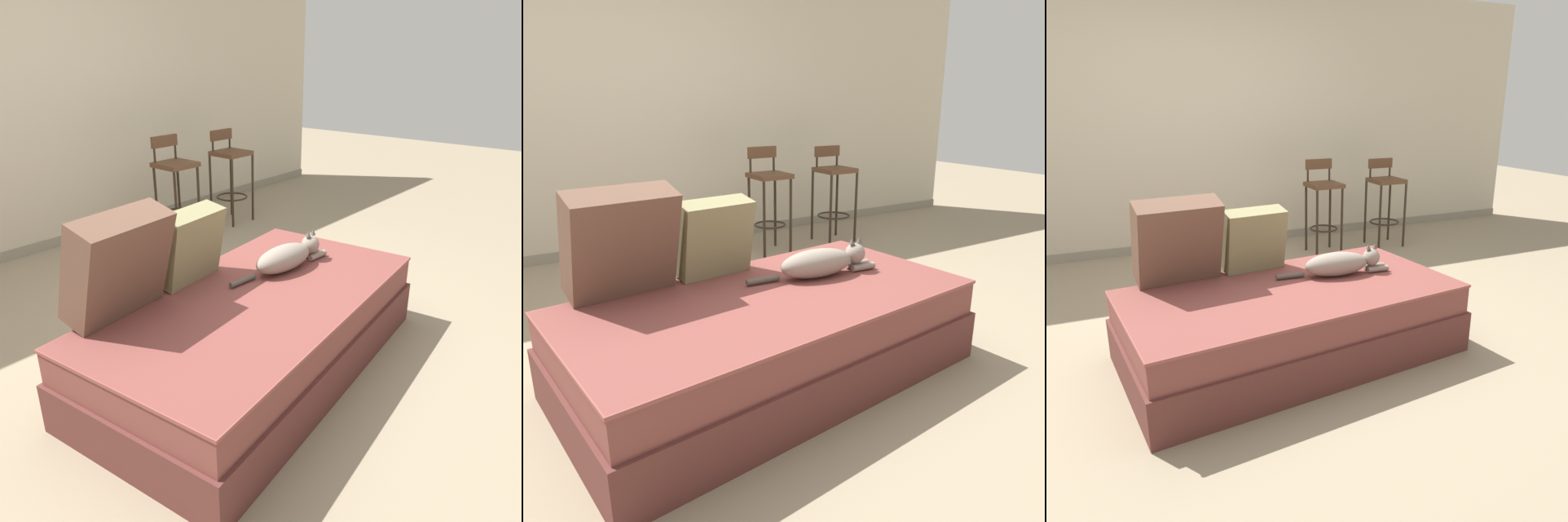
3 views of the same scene
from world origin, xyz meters
The scene contains 9 objects.
ground_plane centered at (0.00, 0.00, 0.00)m, with size 16.00×16.00×0.00m, color gray.
wall_back_panel centered at (0.00, 2.25, 1.30)m, with size 8.00×0.10×2.60m, color beige.
wall_baseboard_trim centered at (0.00, 2.20, 0.04)m, with size 8.00×0.02×0.09m, color gray.
couch centered at (0.00, -0.40, 0.22)m, with size 2.08×1.24×0.44m.
throw_pillow_corner centered at (-0.59, -0.05, 0.70)m, with size 0.53×0.37×0.53m.
throw_pillow_middle centered at (-0.09, 0.00, 0.65)m, with size 0.42×0.26×0.42m.
cat centered at (0.38, -0.30, 0.51)m, with size 0.74×0.20×0.19m.
bar_stool_near_window centered at (1.12, 1.53, 0.57)m, with size 0.32×0.32×0.94m.
bar_stool_by_doorway centered at (1.84, 1.53, 0.55)m, with size 0.32×0.32×0.91m.
Camera 3 is at (-1.04, -3.04, 1.51)m, focal length 35.00 mm.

